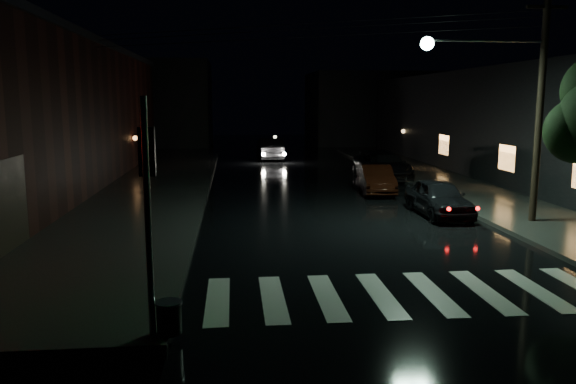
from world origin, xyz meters
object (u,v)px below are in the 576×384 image
object	(u,v)px
parked_car_c	(386,166)
oncoming_car	(270,149)
parked_car_a	(439,198)
parked_car_b	(376,179)
parked_car_d	(382,165)

from	to	relation	value
parked_car_c	oncoming_car	world-z (taller)	oncoming_car
parked_car_a	oncoming_car	world-z (taller)	oncoming_car
parked_car_a	parked_car_b	world-z (taller)	parked_car_a
parked_car_a	parked_car_d	bearing A→B (deg)	86.30
oncoming_car	parked_car_b	bearing A→B (deg)	102.21
parked_car_a	parked_car_c	distance (m)	10.25
parked_car_d	oncoming_car	size ratio (longest dim) A/B	1.08
parked_car_b	parked_car_c	bearing A→B (deg)	75.82
parked_car_b	oncoming_car	xyz separation A→B (m)	(-3.95, 15.56, 0.13)
parked_car_b	oncoming_car	size ratio (longest dim) A/B	0.83
parked_car_c	parked_car_b	bearing A→B (deg)	-113.91
parked_car_a	oncoming_car	xyz separation A→B (m)	(-4.96, 20.91, 0.10)
parked_car_c	oncoming_car	distance (m)	12.14
parked_car_c	parked_car_d	bearing A→B (deg)	159.96
parked_car_a	parked_car_c	size ratio (longest dim) A/B	0.84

